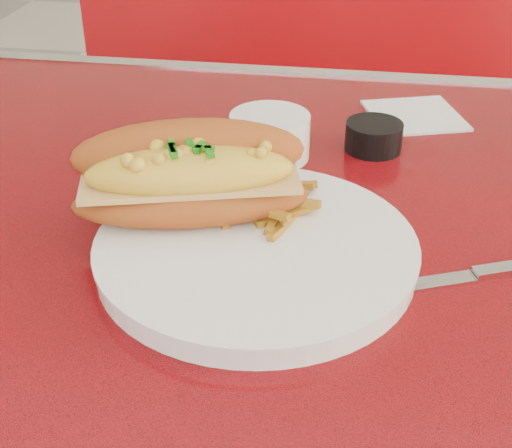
# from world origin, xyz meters

# --- Properties ---
(diner_table) EXTENTS (1.23, 0.83, 0.77)m
(diner_table) POSITION_xyz_m (0.00, 0.00, 0.61)
(diner_table) COLOR red
(diner_table) RESTS_ON ground
(booth_bench_far) EXTENTS (1.20, 0.51, 0.90)m
(booth_bench_far) POSITION_xyz_m (0.00, 0.81, 0.29)
(booth_bench_far) COLOR #970A0F
(booth_bench_far) RESTS_ON ground
(dinner_plate) EXTENTS (0.38, 0.38, 0.02)m
(dinner_plate) POSITION_xyz_m (-0.01, -0.11, 0.78)
(dinner_plate) COLOR white
(dinner_plate) RESTS_ON diner_table
(mac_hoagie) EXTENTS (0.24, 0.16, 0.10)m
(mac_hoagie) POSITION_xyz_m (-0.08, -0.07, 0.83)
(mac_hoagie) COLOR #A7501B
(mac_hoagie) RESTS_ON dinner_plate
(fries_pile) EXTENTS (0.10, 0.10, 0.03)m
(fries_pile) POSITION_xyz_m (-0.02, -0.04, 0.80)
(fries_pile) COLOR #C68A21
(fries_pile) RESTS_ON dinner_plate
(fork) EXTENTS (0.05, 0.17, 0.00)m
(fork) POSITION_xyz_m (0.01, -0.03, 0.79)
(fork) COLOR silver
(fork) RESTS_ON dinner_plate
(gravy_ramekin) EXTENTS (0.12, 0.12, 0.05)m
(gravy_ramekin) POSITION_xyz_m (-0.03, 0.11, 0.80)
(gravy_ramekin) COLOR white
(gravy_ramekin) RESTS_ON diner_table
(sauce_cup_left) EXTENTS (0.06, 0.06, 0.03)m
(sauce_cup_left) POSITION_xyz_m (-0.16, 0.06, 0.78)
(sauce_cup_left) COLOR black
(sauce_cup_left) RESTS_ON diner_table
(sauce_cup_right) EXTENTS (0.08, 0.08, 0.03)m
(sauce_cup_right) POSITION_xyz_m (0.09, 0.15, 0.79)
(sauce_cup_right) COLOR black
(sauce_cup_right) RESTS_ON diner_table
(knife) EXTENTS (0.20, 0.10, 0.01)m
(knife) POSITION_xyz_m (0.17, -0.11, 0.77)
(knife) COLOR silver
(knife) RESTS_ON diner_table
(paper_napkin) EXTENTS (0.14, 0.14, 0.00)m
(paper_napkin) POSITION_xyz_m (0.14, 0.25, 0.77)
(paper_napkin) COLOR white
(paper_napkin) RESTS_ON diner_table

